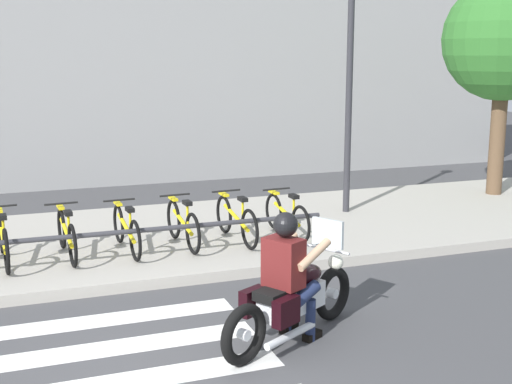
{
  "coord_description": "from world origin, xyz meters",
  "views": [
    {
      "loc": [
        -1.09,
        -5.95,
        3.02
      ],
      "look_at": [
        2.03,
        2.57,
        1.17
      ],
      "focal_mm": 47.7,
      "sensor_mm": 36.0,
      "label": 1
    }
  ],
  "objects": [
    {
      "name": "ground_plane",
      "position": [
        0.0,
        0.0,
        0.0
      ],
      "size": [
        48.0,
        48.0,
        0.0
      ],
      "primitive_type": "plane",
      "color": "#424244"
    },
    {
      "name": "bicycle_7",
      "position": [
        3.0,
        3.79,
        0.48
      ],
      "size": [
        0.48,
        1.57,
        0.72
      ],
      "color": "black",
      "rests_on": "sidewalk"
    },
    {
      "name": "bicycle_5",
      "position": [
        1.3,
        3.79,
        0.49
      ],
      "size": [
        0.48,
        1.57,
        0.75
      ],
      "color": "black",
      "rests_on": "sidewalk"
    },
    {
      "name": "crosswalk_stripe_2",
      "position": [
        -0.08,
        0.0,
        0.0
      ],
      "size": [
        2.8,
        0.4,
        0.01
      ],
      "primitive_type": "cube",
      "color": "white",
      "rests_on": "ground"
    },
    {
      "name": "bicycle_4",
      "position": [
        0.45,
        3.79,
        0.48
      ],
      "size": [
        0.48,
        1.65,
        0.72
      ],
      "color": "black",
      "rests_on": "sidewalk"
    },
    {
      "name": "bicycle_6",
      "position": [
        2.15,
        3.79,
        0.49
      ],
      "size": [
        0.48,
        1.67,
        0.75
      ],
      "color": "black",
      "rests_on": "sidewalk"
    },
    {
      "name": "bike_rack",
      "position": [
        0.02,
        3.23,
        0.58
      ],
      "size": [
        6.55,
        0.07,
        0.49
      ],
      "color": "#333338",
      "rests_on": "sidewalk"
    },
    {
      "name": "bicycle_2",
      "position": [
        -1.25,
        3.79,
        0.5
      ],
      "size": [
        0.48,
        1.69,
        0.76
      ],
      "color": "black",
      "rests_on": "sidewalk"
    },
    {
      "name": "building_backdrop",
      "position": [
        0.0,
        10.32,
        4.15
      ],
      "size": [
        24.0,
        1.2,
        8.3
      ],
      "primitive_type": "cube",
      "color": "gray",
      "rests_on": "ground"
    },
    {
      "name": "motorcycle",
      "position": [
        1.64,
        0.35,
        0.46
      ],
      "size": [
        1.95,
        1.17,
        1.22
      ],
      "color": "black",
      "rests_on": "ground"
    },
    {
      "name": "rider",
      "position": [
        1.57,
        0.32,
        0.82
      ],
      "size": [
        0.77,
        0.72,
        1.43
      ],
      "color": "#591919",
      "rests_on": "ground"
    },
    {
      "name": "sidewalk",
      "position": [
        0.0,
        4.62,
        0.07
      ],
      "size": [
        24.0,
        4.4,
        0.15
      ],
      "primitive_type": "cube",
      "color": "#A8A399",
      "rests_on": "ground"
    },
    {
      "name": "bicycle_3",
      "position": [
        -0.4,
        3.79,
        0.49
      ],
      "size": [
        0.48,
        1.62,
        0.74
      ],
      "color": "black",
      "rests_on": "sidewalk"
    },
    {
      "name": "crosswalk_stripe_3",
      "position": [
        -0.08,
        0.8,
        0.0
      ],
      "size": [
        2.8,
        0.4,
        0.01
      ],
      "primitive_type": "cube",
      "color": "white",
      "rests_on": "ground"
    },
    {
      "name": "street_lamp",
      "position": [
        4.71,
        5.02,
        2.75
      ],
      "size": [
        0.28,
        0.28,
        4.57
      ],
      "color": "#2D2D33",
      "rests_on": "ground"
    },
    {
      "name": "crosswalk_stripe_4",
      "position": [
        -0.08,
        1.6,
        0.0
      ],
      "size": [
        2.8,
        0.4,
        0.01
      ],
      "primitive_type": "cube",
      "color": "white",
      "rests_on": "ground"
    },
    {
      "name": "tree_near_rack",
      "position": [
        8.37,
        5.42,
        3.27
      ],
      "size": [
        2.46,
        2.46,
        4.54
      ],
      "color": "brown",
      "rests_on": "ground"
    }
  ]
}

